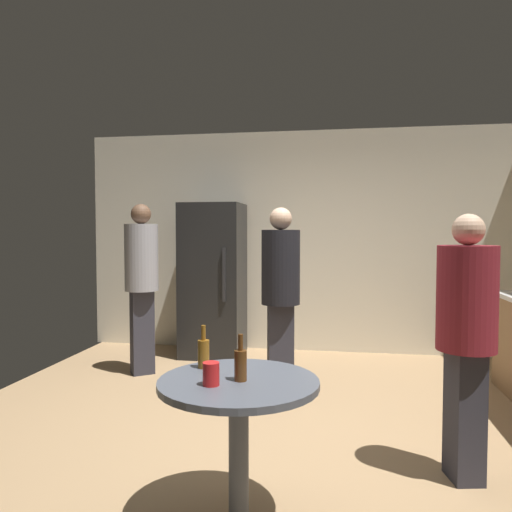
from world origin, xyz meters
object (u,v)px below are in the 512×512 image
refrigerator (213,280)px  foreground_table (239,400)px  beer_bottle_amber (204,352)px  plastic_cup_red (211,374)px  person_in_gray_shirt (142,275)px  person_in_maroon_shirt (466,326)px  person_in_black_shirt (281,287)px  beer_bottle_brown (241,364)px

refrigerator → foreground_table: (0.97, -3.30, -0.27)m
beer_bottle_amber → plastic_cup_red: (0.12, -0.29, -0.03)m
refrigerator → person_in_gray_shirt: (-0.53, -0.88, 0.13)m
refrigerator → person_in_gray_shirt: size_ratio=1.03×
person_in_maroon_shirt → person_in_gray_shirt: (-2.73, 1.76, 0.12)m
person_in_maroon_shirt → person_in_black_shirt: 1.79m
beer_bottle_amber → foreground_table: bearing=-37.4°
plastic_cup_red → person_in_black_shirt: size_ratio=0.07×
person_in_black_shirt → refrigerator: bearing=-158.9°
refrigerator → plastic_cup_red: (0.86, -3.41, -0.11)m
person_in_gray_shirt → person_in_black_shirt: person_in_gray_shirt is taller
foreground_table → beer_bottle_brown: beer_bottle_brown is taller
refrigerator → beer_bottle_brown: (0.99, -3.32, -0.08)m
beer_bottle_amber → beer_bottle_brown: (0.24, -0.19, 0.00)m
beer_bottle_brown → foreground_table: bearing=127.2°
refrigerator → beer_bottle_amber: size_ratio=7.83×
refrigerator → plastic_cup_red: 3.52m
foreground_table → person_in_gray_shirt: size_ratio=0.46×
foreground_table → person_in_gray_shirt: 2.88m
plastic_cup_red → person_in_gray_shirt: person_in_gray_shirt is taller
beer_bottle_amber → person_in_black_shirt: (0.21, 1.78, 0.16)m
refrigerator → beer_bottle_brown: 3.46m
beer_bottle_amber → plastic_cup_red: size_ratio=2.09×
foreground_table → person_in_maroon_shirt: 1.42m
refrigerator → plastic_cup_red: size_ratio=16.36×
refrigerator → beer_bottle_brown: size_ratio=7.83×
plastic_cup_red → person_in_black_shirt: person_in_black_shirt is taller
foreground_table → beer_bottle_amber: bearing=142.6°
refrigerator → plastic_cup_red: refrigerator is taller
person_in_gray_shirt → person_in_black_shirt: (1.49, -0.47, -0.05)m
plastic_cup_red → person_in_maroon_shirt: size_ratio=0.07×
foreground_table → person_in_black_shirt: person_in_black_shirt is taller
plastic_cup_red → person_in_maroon_shirt: (1.33, 0.77, 0.12)m
plastic_cup_red → person_in_maroon_shirt: bearing=30.0°
beer_bottle_brown → beer_bottle_amber: bearing=141.4°
refrigerator → plastic_cup_red: bearing=-75.8°
beer_bottle_amber → person_in_gray_shirt: bearing=119.7°
person_in_black_shirt → plastic_cup_red: bearing=-16.9°
beer_bottle_amber → plastic_cup_red: 0.31m
foreground_table → plastic_cup_red: 0.22m
beer_bottle_brown → plastic_cup_red: size_ratio=2.09×
foreground_table → plastic_cup_red: (-0.11, -0.11, 0.16)m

